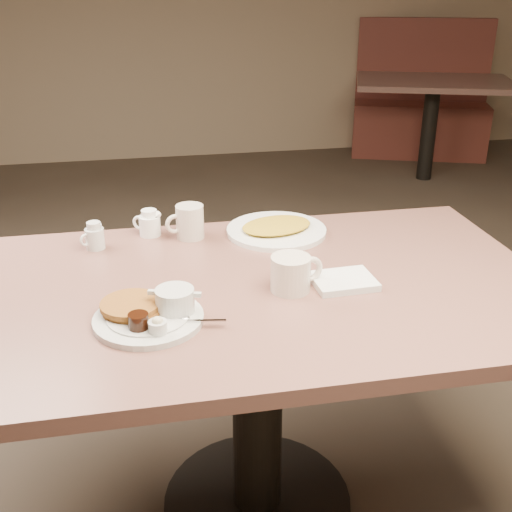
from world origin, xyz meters
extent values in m
cube|color=#4C3F33|center=(0.00, 0.00, -0.01)|extent=(7.00, 8.00, 0.02)
cube|color=#84564C|center=(0.00, 0.00, 0.73)|extent=(1.50, 0.90, 0.04)
cylinder|color=black|center=(0.00, 0.00, 0.38)|extent=(0.14, 0.14, 0.69)
cylinder|color=black|center=(0.00, 0.00, 0.01)|extent=(0.56, 0.56, 0.03)
cylinder|color=beige|center=(-0.28, -0.14, 0.76)|extent=(0.31, 0.31, 0.01)
cylinder|color=beige|center=(-0.28, -0.14, 0.77)|extent=(0.24, 0.24, 0.00)
cylinder|color=brown|center=(-0.31, -0.10, 0.77)|extent=(0.18, 0.18, 0.01)
cylinder|color=brown|center=(-0.32, -0.11, 0.78)|extent=(0.17, 0.17, 0.01)
cylinder|color=beige|center=(-0.22, -0.13, 0.79)|extent=(0.11, 0.11, 0.05)
cube|color=beige|center=(-0.27, -0.11, 0.81)|extent=(0.02, 0.02, 0.01)
cube|color=beige|center=(-0.17, -0.14, 0.81)|extent=(0.02, 0.02, 0.01)
ellipsoid|color=silver|center=(-0.23, -0.12, 0.81)|extent=(0.05, 0.05, 0.03)
ellipsoid|color=silver|center=(-0.21, -0.13, 0.81)|extent=(0.04, 0.04, 0.02)
cylinder|color=black|center=(-0.30, -0.19, 0.78)|extent=(0.06, 0.06, 0.04)
cylinder|color=beige|center=(-0.26, -0.21, 0.78)|extent=(0.05, 0.05, 0.03)
ellipsoid|color=beige|center=(-0.26, -0.21, 0.79)|extent=(0.03, 0.03, 0.02)
cube|color=#B5B5B9|center=(-0.16, -0.19, 0.77)|extent=(0.10, 0.02, 0.00)
ellipsoid|color=#B5B5B9|center=(-0.20, -0.16, 0.77)|extent=(0.04, 0.03, 0.01)
cylinder|color=beige|center=(0.07, -0.05, 0.80)|extent=(0.12, 0.12, 0.09)
cylinder|color=black|center=(0.07, -0.05, 0.83)|extent=(0.10, 0.10, 0.01)
torus|color=beige|center=(0.13, -0.03, 0.80)|extent=(0.07, 0.03, 0.07)
cube|color=silver|center=(0.21, -0.04, 0.76)|extent=(0.16, 0.13, 0.02)
cylinder|color=beige|center=(-0.14, 0.34, 0.80)|extent=(0.10, 0.10, 0.10)
torus|color=beige|center=(-0.18, 0.33, 0.80)|extent=(0.06, 0.03, 0.06)
cylinder|color=silver|center=(-0.41, 0.31, 0.78)|extent=(0.07, 0.07, 0.06)
cylinder|color=silver|center=(-0.41, 0.31, 0.82)|extent=(0.05, 0.05, 0.02)
cone|color=silver|center=(-0.39, 0.32, 0.82)|extent=(0.03, 0.03, 0.02)
torus|color=silver|center=(-0.44, 0.30, 0.79)|extent=(0.04, 0.03, 0.04)
cylinder|color=white|center=(-0.25, 0.38, 0.78)|extent=(0.06, 0.06, 0.06)
cylinder|color=white|center=(-0.25, 0.38, 0.82)|extent=(0.05, 0.05, 0.02)
cone|color=white|center=(-0.23, 0.37, 0.82)|extent=(0.03, 0.03, 0.02)
torus|color=white|center=(-0.28, 0.40, 0.79)|extent=(0.04, 0.03, 0.05)
cylinder|color=white|center=(0.12, 0.33, 0.76)|extent=(0.38, 0.38, 0.01)
ellipsoid|color=gold|center=(0.12, 0.33, 0.78)|extent=(0.26, 0.21, 0.02)
cube|color=brown|center=(2.13, 3.65, 0.23)|extent=(1.19, 0.76, 0.45)
cube|color=brown|center=(2.19, 3.82, 0.67)|extent=(1.09, 0.47, 0.90)
cube|color=brown|center=(1.90, 2.99, 0.73)|extent=(1.30, 1.07, 0.04)
cylinder|color=black|center=(1.90, 2.99, 0.35)|extent=(0.14, 0.14, 0.71)
camera|label=1|loc=(-0.27, -1.40, 1.48)|focal=44.24mm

